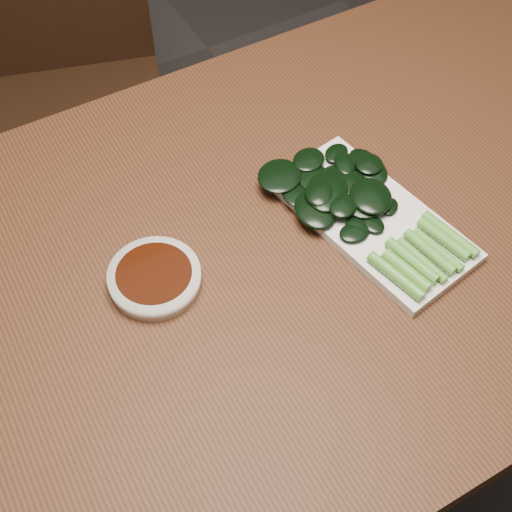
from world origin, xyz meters
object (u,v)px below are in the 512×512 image
chair_far (76,78)px  serving_plate (372,219)px  gai_lan (354,203)px  table (262,279)px  sauce_bowl (155,278)px

chair_far → serving_plate: size_ratio=2.84×
chair_far → gai_lan: 0.87m
table → chair_far: (-0.02, 0.80, -0.19)m
serving_plate → table: bearing=167.7°
table → sauce_bowl: (-0.15, 0.02, 0.08)m
gai_lan → sauce_bowl: bearing=174.3°
serving_plate → chair_far: bearing=102.2°
table → serving_plate: (0.16, -0.03, 0.08)m
table → chair_far: 0.82m
chair_far → sauce_bowl: bearing=-82.3°
chair_far → sauce_bowl: size_ratio=7.28×
table → sauce_bowl: 0.17m
sauce_bowl → table: bearing=-7.8°
sauce_bowl → serving_plate: 0.31m
chair_far → sauce_bowl: chair_far is taller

